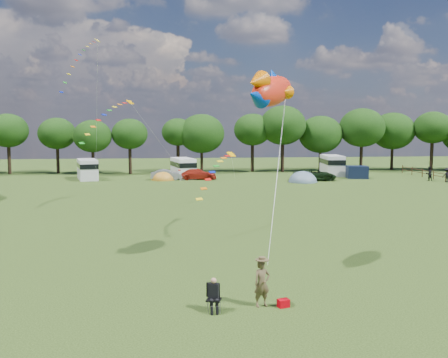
{
  "coord_description": "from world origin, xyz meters",
  "views": [
    {
      "loc": [
        -3.16,
        -21.13,
        7.12
      ],
      "look_at": [
        0.0,
        8.0,
        4.0
      ],
      "focal_mm": 40.0,
      "sensor_mm": 36.0,
      "label": 1
    }
  ],
  "objects": [
    {
      "name": "campervan_c",
      "position": [
        -1.39,
        47.13,
        1.47
      ],
      "size": [
        3.54,
        5.98,
        2.74
      ],
      "rotation": [
        0.0,
        0.0,
        1.79
      ],
      "color": "white",
      "rests_on": "ground"
    },
    {
      "name": "tree_line",
      "position": [
        5.3,
        54.99,
        6.35
      ],
      "size": [
        102.98,
        10.98,
        10.27
      ],
      "color": "black",
      "rests_on": "ground"
    },
    {
      "name": "tent_orange",
      "position": [
        -4.08,
        45.11,
        0.02
      ],
      "size": [
        3.26,
        3.57,
        2.55
      ],
      "color": "#BC7A20",
      "rests_on": "ground"
    },
    {
      "name": "camp_chair",
      "position": [
        -1.55,
        -2.57,
        0.8
      ],
      "size": [
        0.67,
        0.68,
        1.33
      ],
      "rotation": [
        0.0,
        0.0,
        -0.31
      ],
      "color": "#99999E",
      "rests_on": "ground"
    },
    {
      "name": "walker_a",
      "position": [
        30.31,
        40.09,
        0.94
      ],
      "size": [
        0.98,
        0.69,
        1.88
      ],
      "primitive_type": "imported",
      "rotation": [
        0.0,
        0.0,
        3.29
      ],
      "color": "black",
      "rests_on": "ground"
    },
    {
      "name": "car_d",
      "position": [
        15.71,
        42.18,
        0.77
      ],
      "size": [
        5.8,
        2.91,
        1.54
      ],
      "primitive_type": "imported",
      "rotation": [
        0.0,
        0.0,
        1.51
      ],
      "color": "black",
      "rests_on": "ground"
    },
    {
      "name": "campervan_d",
      "position": [
        20.23,
        48.86,
        1.55
      ],
      "size": [
        3.04,
        6.09,
        2.88
      ],
      "rotation": [
        0.0,
        0.0,
        1.48
      ],
      "color": "silver",
      "rests_on": "ground"
    },
    {
      "name": "car_b",
      "position": [
        -3.62,
        44.97,
        0.69
      ],
      "size": [
        3.96,
        1.64,
        1.37
      ],
      "primitive_type": "imported",
      "rotation": [
        0.0,
        0.0,
        1.52
      ],
      "color": "gray",
      "rests_on": "ground"
    },
    {
      "name": "fish_kite",
      "position": [
        1.76,
        3.49,
        8.87
      ],
      "size": [
        3.53,
        4.0,
        2.27
      ],
      "rotation": [
        0.0,
        -0.21,
        0.9
      ],
      "color": "red",
      "rests_on": "ground"
    },
    {
      "name": "kite_flyer",
      "position": [
        0.39,
        -2.27,
        0.93
      ],
      "size": [
        0.78,
        0.61,
        1.87
      ],
      "primitive_type": "imported",
      "rotation": [
        0.0,
        0.0,
        0.27
      ],
      "color": "brown",
      "rests_on": "ground"
    },
    {
      "name": "kite_bag",
      "position": [
        1.23,
        -2.45,
        0.16
      ],
      "size": [
        0.51,
        0.42,
        0.32
      ],
      "primitive_type": "cube",
      "rotation": [
        0.0,
        0.0,
        0.31
      ],
      "color": "#B7000A",
      "rests_on": "ground"
    },
    {
      "name": "campervan_b",
      "position": [
        -14.14,
        46.75,
        1.45
      ],
      "size": [
        3.61,
        5.9,
        2.69
      ],
      "rotation": [
        0.0,
        0.0,
        1.82
      ],
      "color": "silver",
      "rests_on": "ground"
    },
    {
      "name": "car_c",
      "position": [
        0.44,
        45.05,
        0.74
      ],
      "size": [
        4.95,
        2.11,
        1.48
      ],
      "primitive_type": "imported",
      "rotation": [
        0.0,
        0.0,
        1.56
      ],
      "color": "#B12415",
      "rests_on": "ground"
    },
    {
      "name": "walker_b",
      "position": [
        31.82,
        38.51,
        0.91
      ],
      "size": [
        1.24,
        0.71,
        1.82
      ],
      "primitive_type": "imported",
      "rotation": [
        0.0,
        0.0,
        3.29
      ],
      "color": "black",
      "rests_on": "ground"
    },
    {
      "name": "tent_greyblue",
      "position": [
        13.66,
        40.6,
        0.02
      ],
      "size": [
        3.71,
        4.06,
        2.76
      ],
      "color": "slate",
      "rests_on": "ground"
    },
    {
      "name": "streamer_kite_a",
      "position": [
        -11.43,
        29.19,
        13.86
      ],
      "size": [
        3.16,
        5.52,
        5.73
      ],
      "rotation": [
        0.0,
        0.0,
        1.17
      ],
      "color": "yellow",
      "rests_on": "ground"
    },
    {
      "name": "awning_navy",
      "position": [
        22.2,
        44.2,
        0.85
      ],
      "size": [
        3.07,
        2.65,
        1.7
      ],
      "primitive_type": "cube",
      "rotation": [
        0.0,
        0.0,
        -0.18
      ],
      "color": "black",
      "rests_on": "ground"
    },
    {
      "name": "streamer_kite_c",
      "position": [
        0.11,
        12.14,
        4.38
      ],
      "size": [
        3.11,
        4.87,
        2.77
      ],
      "rotation": [
        0.0,
        0.0,
        0.63
      ],
      "color": "#E2A000",
      "rests_on": "ground"
    },
    {
      "name": "streamer_kite_b",
      "position": [
        -8.21,
        23.06,
        8.17
      ],
      "size": [
        4.25,
        4.72,
        3.81
      ],
      "rotation": [
        0.0,
        0.0,
        0.99
      ],
      "color": "#D89400",
      "rests_on": "ground"
    },
    {
      "name": "ground_plane",
      "position": [
        0.0,
        0.0,
        0.0
      ],
      "size": [
        180.0,
        180.0,
        0.0
      ],
      "primitive_type": "plane",
      "color": "black",
      "rests_on": "ground"
    }
  ]
}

